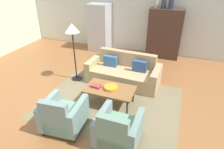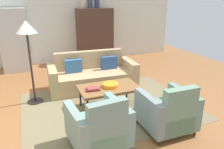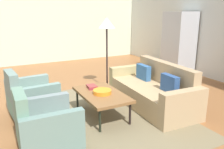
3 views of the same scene
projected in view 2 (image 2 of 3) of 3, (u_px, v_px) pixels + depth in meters
The scene contains 15 objects.
ground_plane at pixel (83, 115), 4.23m from camera, with size 10.82×10.82×0.00m, color #965E35.
wall_back at pixel (50, 21), 7.25m from camera, with size 9.02×0.12×2.80m, color silver.
area_rug at pixel (108, 106), 4.59m from camera, with size 3.40×2.60×0.01m, color #7A6D4F.
couch at pixel (92, 76), 5.49m from camera, with size 2.14×1.00×0.86m.
coffee_table at pixel (109, 89), 4.41m from camera, with size 1.20×0.70×0.45m.
armchair_left at pixel (100, 128), 3.20m from camera, with size 0.87×0.87×0.88m.
armchair_right at pixel (168, 113), 3.62m from camera, with size 0.81×0.81×0.88m.
fruit_bowl at pixel (111, 85), 4.39m from camera, with size 0.33×0.33×0.07m, color orange.
book_stack at pixel (93, 89), 4.23m from camera, with size 0.30×0.20×0.05m.
cabinet at pixel (95, 35), 7.61m from camera, with size 1.20×0.51×1.80m.
vase_tall at pixel (82, 4), 7.12m from camera, with size 0.15×0.15×0.26m, color #B4A896.
vase_round at pixel (90, 3), 7.20m from camera, with size 0.17×0.17×0.32m, color #2E3948.
vase_small at pixel (97, 3), 7.28m from camera, with size 0.18×0.18×0.35m, color #2C304B.
refrigerator at pixel (15, 40), 6.61m from camera, with size 0.80×0.73×1.85m.
floor_lamp at pixel (27, 35), 4.28m from camera, with size 0.40×0.40×1.72m.
Camera 2 is at (-0.86, -3.67, 2.13)m, focal length 35.28 mm.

